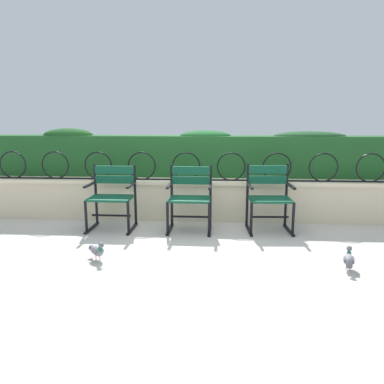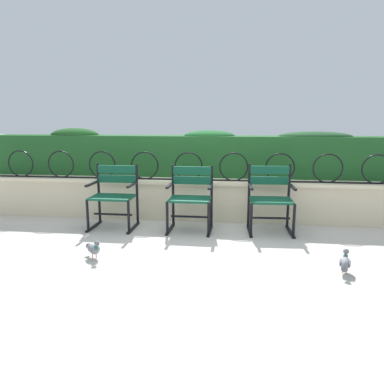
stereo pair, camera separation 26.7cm
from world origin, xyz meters
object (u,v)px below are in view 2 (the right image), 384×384
at_px(park_chair_left, 114,194).
at_px(park_chair_centre, 191,196).
at_px(pigeon_near_chairs, 345,263).
at_px(pigeon_far_side, 94,248).
at_px(park_chair_right, 270,197).

distance_m(park_chair_left, park_chair_centre, 1.07).
bearing_deg(park_chair_centre, pigeon_near_chairs, -37.54).
distance_m(pigeon_near_chairs, pigeon_far_side, 2.60).
height_order(park_chair_centre, park_chair_right, park_chair_right).
distance_m(park_chair_centre, pigeon_far_side, 1.55).
height_order(park_chair_left, pigeon_far_side, park_chair_left).
bearing_deg(pigeon_far_side, park_chair_centre, 53.00).
height_order(park_chair_left, park_chair_right, park_chair_right).
xyz_separation_m(park_chair_centre, pigeon_near_chairs, (1.69, -1.30, -0.35)).
relative_size(park_chair_centre, pigeon_near_chairs, 3.04).
xyz_separation_m(park_chair_left, park_chair_right, (2.14, 0.07, 0.00)).
xyz_separation_m(park_chair_left, pigeon_near_chairs, (2.76, -1.29, -0.36)).
bearing_deg(park_chair_centre, park_chair_right, 3.21).
relative_size(park_chair_right, pigeon_near_chairs, 3.11).
xyz_separation_m(pigeon_near_chairs, pigeon_far_side, (-2.60, 0.09, 0.00)).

